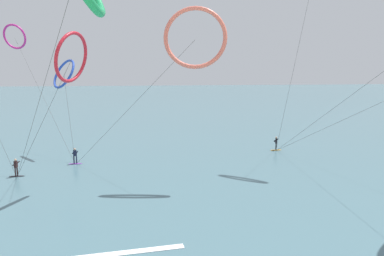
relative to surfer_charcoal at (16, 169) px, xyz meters
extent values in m
cube|color=#476B75|center=(15.61, 78.47, -0.78)|extent=(400.00, 200.00, 0.08)
ellipsoid|color=black|center=(0.00, -0.01, -0.71)|extent=(1.40, 0.40, 0.06)
cylinder|color=black|center=(-0.04, -0.14, -0.28)|extent=(0.12, 0.12, 0.80)
cylinder|color=black|center=(0.04, 0.13, -0.28)|extent=(0.12, 0.12, 0.80)
cube|color=black|center=(0.00, -0.01, 0.43)|extent=(0.28, 0.36, 0.62)
sphere|color=tan|center=(0.00, -0.01, 0.85)|extent=(0.22, 0.22, 0.22)
cylinder|color=black|center=(-0.06, -0.10, 0.48)|extent=(0.51, 0.22, 0.39)
cylinder|color=black|center=(0.06, 0.32, 0.48)|extent=(0.51, 0.22, 0.39)
ellipsoid|color=orange|center=(27.84, 7.15, -0.71)|extent=(1.40, 0.40, 0.06)
cylinder|color=black|center=(27.80, 7.01, -0.28)|extent=(0.12, 0.12, 0.80)
cylinder|color=black|center=(27.89, 7.28, -0.28)|extent=(0.12, 0.12, 0.80)
cube|color=black|center=(27.84, 7.15, 0.43)|extent=(0.29, 0.37, 0.62)
sphere|color=tan|center=(27.84, 7.15, 0.85)|extent=(0.22, 0.22, 0.22)
cylinder|color=black|center=(27.78, 7.06, 0.48)|extent=(0.51, 0.24, 0.39)
cylinder|color=black|center=(27.91, 7.48, 0.48)|extent=(0.51, 0.24, 0.39)
ellipsoid|color=purple|center=(4.60, 3.80, -0.71)|extent=(1.40, 0.40, 0.06)
cylinder|color=#191E38|center=(4.47, 3.73, -0.28)|extent=(0.12, 0.12, 0.80)
cylinder|color=#191E38|center=(4.72, 3.86, -0.28)|extent=(0.12, 0.12, 0.80)
cube|color=#191E38|center=(4.60, 3.80, 0.43)|extent=(0.38, 0.33, 0.62)
sphere|color=tan|center=(4.60, 3.80, 0.85)|extent=(0.22, 0.22, 0.22)
cylinder|color=#191E38|center=(4.40, 3.81, 0.48)|extent=(0.32, 0.48, 0.39)
cylinder|color=#191E38|center=(4.79, 4.02, 0.48)|extent=(0.32, 0.48, 0.39)
cylinder|color=#3F3F3F|center=(29.61, -3.18, 5.84)|extent=(3.56, 20.67, 13.33)
torus|color=#2647B7|center=(2.83, 9.07, 8.57)|extent=(3.93, 4.22, 3.42)
cylinder|color=#3F3F3F|center=(3.71, 6.43, 3.81)|extent=(1.80, 5.30, 9.27)
torus|color=red|center=(6.42, -4.66, 10.03)|extent=(2.69, 4.17, 3.99)
cylinder|color=#3F3F3F|center=(3.21, -2.33, 4.54)|extent=(6.45, 4.68, 10.73)
torus|color=#EA7260|center=(16.29, -3.49, 11.75)|extent=(5.56, 2.48, 5.32)
cylinder|color=#3F3F3F|center=(10.45, 0.15, 5.38)|extent=(11.72, 7.31, 12.41)
torus|color=#CC288E|center=(-6.75, 22.74, 13.79)|extent=(3.92, 2.43, 3.64)
cylinder|color=#3F3F3F|center=(-1.08, 13.27, 6.41)|extent=(11.38, 18.96, 14.48)
cylinder|color=#3F3F3F|center=(4.40, -7.47, 6.41)|extent=(8.83, 14.95, 14.48)
cylinder|color=#3F3F3F|center=(31.95, -1.58, 4.53)|extent=(8.25, 17.48, 10.71)
cylinder|color=#3F3F3F|center=(28.48, 4.42, 9.18)|extent=(1.30, 5.47, 20.00)
cube|color=white|center=(9.57, -15.59, -0.76)|extent=(8.89, 1.39, 0.12)
camera|label=1|loc=(11.99, -33.71, 9.17)|focal=33.22mm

